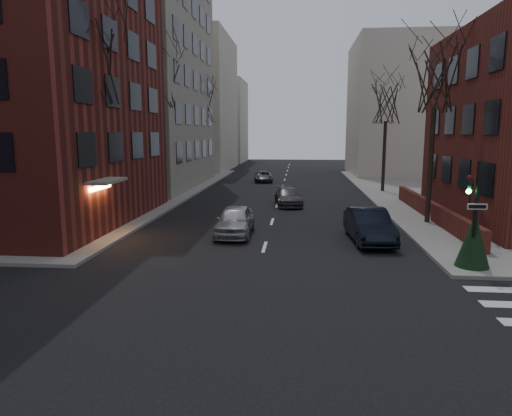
{
  "coord_description": "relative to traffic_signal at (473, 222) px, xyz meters",
  "views": [
    {
      "loc": [
        1.48,
        -8.16,
        5.17
      ],
      "look_at": [
        -0.28,
        10.81,
        2.0
      ],
      "focal_mm": 32.0,
      "sensor_mm": 36.0,
      "label": 1
    }
  ],
  "objects": [
    {
      "name": "car_lane_gray",
      "position": [
        -7.14,
        15.17,
        -1.28
      ],
      "size": [
        2.31,
        4.49,
        1.25
      ],
      "primitive_type": "imported",
      "rotation": [
        0.0,
        0.0,
        0.13
      ],
      "color": "#3C3D41",
      "rests_on": "ground"
    },
    {
      "name": "tree_left_c",
      "position": [
        -16.74,
        31.01,
        6.12
      ],
      "size": [
        3.96,
        3.96,
        9.72
      ],
      "color": "#2D231C",
      "rests_on": "sidewalk_far_left"
    },
    {
      "name": "tree_left_b",
      "position": [
        -16.74,
        17.01,
        7.0
      ],
      "size": [
        4.4,
        4.4,
        10.8
      ],
      "color": "#2D231C",
      "rests_on": "sidewalk_far_left"
    },
    {
      "name": "evergreen_shrub",
      "position": [
        0.14,
        0.19,
        -0.73
      ],
      "size": [
        1.48,
        1.48,
        2.06
      ],
      "primitive_type": "cone",
      "rotation": [
        0.0,
        0.0,
        0.22
      ],
      "color": "black",
      "rests_on": "sidewalk_far_right"
    },
    {
      "name": "building_left_tan",
      "position": [
        -24.94,
        25.01,
        12.09
      ],
      "size": [
        18.0,
        18.0,
        28.0
      ],
      "primitive_type": "cube",
      "color": "gray",
      "rests_on": "ground"
    },
    {
      "name": "streetlamp_far",
      "position": [
        -16.14,
        33.01,
        2.33
      ],
      "size": [
        0.36,
        0.36,
        6.28
      ],
      "color": "black",
      "rests_on": "sidewalk_far_left"
    },
    {
      "name": "building_distant_ra",
      "position": [
        7.06,
        41.01,
        6.09
      ],
      "size": [
        14.0,
        14.0,
        16.0
      ],
      "primitive_type": "cube",
      "color": "beige",
      "rests_on": "ground"
    },
    {
      "name": "low_wall_right",
      "position": [
        1.36,
        10.01,
        -1.26
      ],
      "size": [
        0.35,
        16.0,
        1.0
      ],
      "primitive_type": "cube",
      "color": "#591C1A",
      "rests_on": "sidewalk_far_right"
    },
    {
      "name": "tree_right_a",
      "position": [
        0.86,
        9.01,
        6.12
      ],
      "size": [
        3.96,
        3.96,
        9.72
      ],
      "color": "#2D231C",
      "rests_on": "sidewalk_far_right"
    },
    {
      "name": "ground",
      "position": [
        -7.94,
        -8.99,
        -1.91
      ],
      "size": [
        160.0,
        160.0,
        0.0
      ],
      "primitive_type": "plane",
      "color": "black",
      "rests_on": "ground"
    },
    {
      "name": "car_lane_silver",
      "position": [
        -9.63,
        5.36,
        -1.16
      ],
      "size": [
        1.78,
        4.37,
        1.49
      ],
      "primitive_type": "imported",
      "rotation": [
        0.0,
        0.0,
        0.01
      ],
      "color": "#A3A3A9",
      "rests_on": "ground"
    },
    {
      "name": "parked_sedan",
      "position": [
        -3.06,
        4.52,
        -1.12
      ],
      "size": [
        2.02,
        4.9,
        1.58
      ],
      "primitive_type": "imported",
      "rotation": [
        0.0,
        0.0,
        0.07
      ],
      "color": "black",
      "rests_on": "ground"
    },
    {
      "name": "sandwich_board",
      "position": [
        1.35,
        9.66,
        -1.34
      ],
      "size": [
        0.55,
        0.62,
        0.83
      ],
      "primitive_type": "cube",
      "rotation": [
        0.0,
        0.0,
        0.43
      ],
      "color": "silver",
      "rests_on": "sidewalk_far_right"
    },
    {
      "name": "car_lane_far",
      "position": [
        -10.12,
        30.74,
        -1.35
      ],
      "size": [
        2.27,
        4.18,
        1.11
      ],
      "primitive_type": "imported",
      "rotation": [
        0.0,
        0.0,
        0.11
      ],
      "color": "#47464C",
      "rests_on": "ground"
    },
    {
      "name": "tree_left_a",
      "position": [
        -16.74,
        5.01,
        6.56
      ],
      "size": [
        4.18,
        4.18,
        10.26
      ],
      "color": "#2D231C",
      "rests_on": "sidewalk_far_left"
    },
    {
      "name": "streetlamp_near",
      "position": [
        -16.14,
        13.01,
        2.33
      ],
      "size": [
        0.36,
        0.36,
        6.28
      ],
      "color": "black",
      "rests_on": "sidewalk_far_left"
    },
    {
      "name": "building_distant_lb",
      "position": [
        -20.94,
        63.01,
        5.09
      ],
      "size": [
        10.0,
        12.0,
        14.0
      ],
      "primitive_type": "cube",
      "color": "beige",
      "rests_on": "ground"
    },
    {
      "name": "tree_right_b",
      "position": [
        0.86,
        23.01,
        5.68
      ],
      "size": [
        3.74,
        3.74,
        9.18
      ],
      "color": "#2D231C",
      "rests_on": "sidewalk_far_right"
    },
    {
      "name": "building_distant_la",
      "position": [
        -22.94,
        46.01,
        7.09
      ],
      "size": [
        14.0,
        16.0,
        18.0
      ],
      "primitive_type": "cube",
      "color": "beige",
      "rests_on": "ground"
    },
    {
      "name": "traffic_signal",
      "position": [
        0.0,
        0.0,
        0.0
      ],
      "size": [
        0.76,
        0.44,
        4.0
      ],
      "color": "black",
      "rests_on": "sidewalk_far_right"
    }
  ]
}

